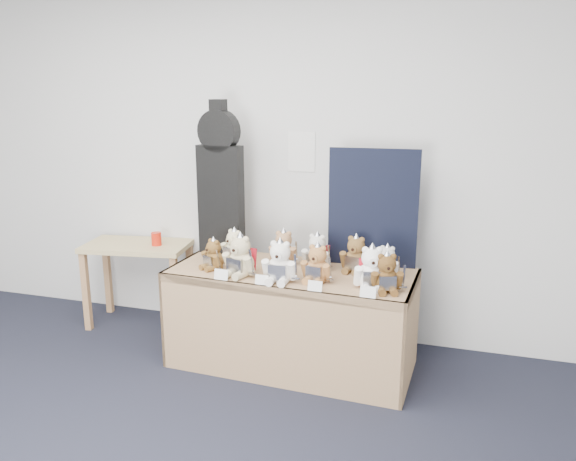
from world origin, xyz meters
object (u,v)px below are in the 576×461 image
(teddy_front_left, at_px, (240,257))
(teddy_back_centre_right, at_px, (317,253))
(guitar_case, at_px, (220,180))
(teddy_back_end, at_px, (387,263))
(teddy_back_left, at_px, (234,247))
(teddy_front_far_right, at_px, (372,270))
(teddy_back_right, at_px, (356,256))
(display_table, at_px, (288,295))
(teddy_back_centre_left, at_px, (284,249))
(teddy_front_right, at_px, (317,265))
(side_table, at_px, (138,258))
(teddy_front_centre, at_px, (280,263))
(teddy_front_far_left, at_px, (213,255))
(red_cup, at_px, (156,239))
(teddy_front_end, at_px, (387,274))

(teddy_front_left, height_order, teddy_back_centre_right, teddy_front_left)
(guitar_case, distance_m, teddy_back_end, 1.36)
(teddy_back_centre_right, bearing_deg, teddy_back_left, -170.17)
(teddy_front_far_right, distance_m, teddy_back_left, 1.07)
(teddy_front_far_right, relative_size, teddy_back_right, 1.09)
(teddy_front_left, xyz_separation_m, teddy_front_far_right, (0.88, 0.00, -0.00))
(guitar_case, relative_size, teddy_back_left, 4.23)
(display_table, bearing_deg, teddy_back_centre_left, 117.38)
(teddy_back_left, bearing_deg, teddy_front_right, 4.66)
(teddy_front_far_right, bearing_deg, teddy_back_right, 102.43)
(side_table, xyz_separation_m, teddy_front_centre, (1.40, -0.56, 0.25))
(guitar_case, relative_size, teddy_back_end, 4.76)
(teddy_front_left, bearing_deg, teddy_back_centre_right, 48.02)
(teddy_front_centre, bearing_deg, teddy_back_centre_right, 63.86)
(display_table, bearing_deg, guitar_case, 154.30)
(teddy_front_left, distance_m, teddy_front_centre, 0.29)
(guitar_case, height_order, teddy_back_end, guitar_case)
(teddy_back_centre_left, height_order, teddy_back_right, teddy_back_right)
(teddy_front_left, height_order, teddy_front_centre, teddy_front_left)
(teddy_back_centre_right, distance_m, teddy_back_right, 0.27)
(display_table, relative_size, side_table, 1.92)
(teddy_front_far_left, xyz_separation_m, teddy_back_centre_right, (0.68, 0.22, 0.01))
(red_cup, relative_size, teddy_back_end, 0.44)
(teddy_front_right, distance_m, teddy_back_left, 0.73)
(teddy_front_left, relative_size, teddy_back_right, 1.12)
(teddy_back_centre_right, xyz_separation_m, teddy_back_end, (0.48, -0.03, -0.02))
(display_table, distance_m, guitar_case, 1.00)
(teddy_front_right, bearing_deg, teddy_front_far_left, -173.81)
(display_table, distance_m, teddy_front_left, 0.42)
(teddy_front_right, bearing_deg, guitar_case, 163.16)
(teddy_front_left, distance_m, teddy_front_end, 0.97)
(teddy_front_end, xyz_separation_m, teddy_back_left, (-1.13, 0.31, -0.00))
(teddy_front_centre, relative_size, teddy_front_far_right, 1.01)
(side_table, xyz_separation_m, teddy_front_right, (1.63, -0.49, 0.24))
(teddy_back_right, bearing_deg, guitar_case, -178.18)
(teddy_front_far_left, distance_m, teddy_back_centre_left, 0.50)
(display_table, height_order, teddy_front_centre, teddy_front_centre)
(display_table, bearing_deg, teddy_back_centre_right, 50.98)
(teddy_front_end, xyz_separation_m, teddy_back_centre_right, (-0.52, 0.32, 0.00))
(display_table, bearing_deg, teddy_front_far_left, -172.78)
(teddy_front_right, relative_size, teddy_back_centre_right, 1.00)
(teddy_front_centre, height_order, teddy_back_centre_left, teddy_front_centre)
(teddy_front_centre, bearing_deg, red_cup, 154.21)
(side_table, height_order, teddy_back_end, teddy_back_end)
(teddy_back_centre_left, bearing_deg, teddy_front_far_left, -152.91)
(display_table, relative_size, teddy_front_centre, 5.48)
(teddy_front_far_left, xyz_separation_m, teddy_back_centre_left, (0.43, 0.25, 0.01))
(red_cup, relative_size, teddy_front_left, 0.34)
(teddy_front_end, xyz_separation_m, teddy_back_right, (-0.25, 0.33, 0.00))
(teddy_back_right, bearing_deg, teddy_back_end, -1.20)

